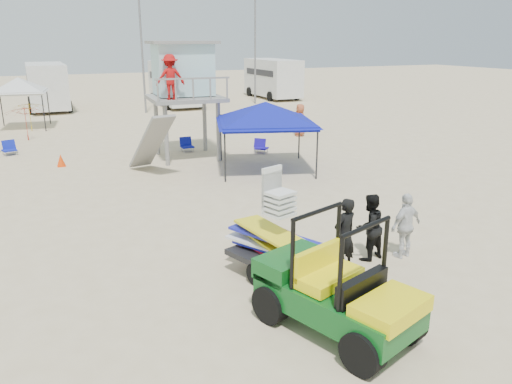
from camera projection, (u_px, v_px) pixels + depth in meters
name	position (u px, v px, depth m)	size (l,w,h in m)	color
ground	(295.00, 298.00, 9.94)	(140.00, 140.00, 0.00)	beige
utility_cart	(338.00, 282.00, 8.48)	(2.18, 3.06, 2.10)	#0C4D18
surf_trailer	(276.00, 239.00, 10.55)	(1.86, 2.58, 2.15)	black
man_left	(344.00, 235.00, 10.90)	(0.61, 0.40, 1.67)	black
man_mid	(369.00, 227.00, 11.47)	(0.77, 0.60, 1.58)	black
man_right	(406.00, 226.00, 11.59)	(0.92, 0.38, 1.56)	silver
lifeguard_tower	(182.00, 74.00, 20.66)	(3.15, 3.15, 4.74)	gray
canopy_blue	(266.00, 106.00, 18.98)	(4.40, 4.40, 3.04)	black
canopy_white_c	(18.00, 80.00, 27.84)	(3.09, 3.09, 3.27)	black
umbrella_a	(26.00, 124.00, 24.98)	(1.86, 1.90, 1.71)	#B32213
umbrella_b	(31.00, 117.00, 27.55)	(1.74, 1.77, 1.60)	gold
cone_far	(61.00, 160.00, 20.07)	(0.34, 0.34, 0.50)	#F13E07
beach_chair_a	(9.00, 148.00, 22.07)	(0.66, 0.72, 0.64)	#0F1DAB
beach_chair_b	(186.00, 144.00, 22.78)	(0.54, 0.58, 0.64)	#0E1598
beach_chair_c	(260.00, 146.00, 22.47)	(0.74, 0.86, 0.64)	#1C0EA0
rv_mid_left	(47.00, 84.00, 35.62)	(2.65, 6.50, 3.25)	silver
rv_mid_right	(175.00, 82.00, 37.87)	(2.64, 7.00, 3.25)	silver
rv_far_right	(273.00, 77.00, 42.73)	(2.64, 6.60, 3.25)	silver
light_pole_left	(142.00, 53.00, 33.43)	(0.14, 0.14, 8.00)	slate
light_pole_right	(255.00, 51.00, 38.29)	(0.14, 0.14, 8.00)	slate
distant_beachgoers	(88.00, 117.00, 26.86)	(18.60, 16.47, 1.83)	#333F99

